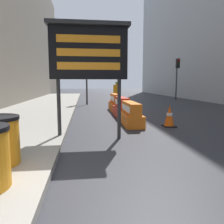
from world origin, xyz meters
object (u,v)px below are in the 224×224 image
object	(u,v)px
traffic_cone_far	(137,115)
traffic_light_near_curb	(86,63)
traffic_light_far_side	(177,70)
traffic_cone_mid	(129,101)
jersey_barrier_orange_far	(115,103)
message_board	(89,53)
pedestrian_worker	(117,92)
jersey_barrier_orange_near	(131,115)
traffic_cone_near	(169,116)
jersey_barrier_red_striped	(122,108)

from	to	relation	value
traffic_cone_far	traffic_light_near_curb	bearing A→B (deg)	103.37
traffic_light_far_side	traffic_cone_mid	bearing A→B (deg)	-139.36
jersey_barrier_orange_far	traffic_cone_mid	distance (m)	2.66
message_board	pedestrian_worker	size ratio (longest dim) A/B	1.86
jersey_barrier_orange_near	traffic_light_near_curb	bearing A→B (deg)	100.77
message_board	jersey_barrier_orange_far	size ratio (longest dim) A/B	1.62
jersey_barrier_orange_far	traffic_cone_near	world-z (taller)	jersey_barrier_orange_far
traffic_cone_near	traffic_light_near_curb	world-z (taller)	traffic_light_near_curb
message_board	traffic_light_far_side	xyz separation A→B (m)	(8.22, 13.14, 0.37)
traffic_light_near_curb	jersey_barrier_red_striped	bearing A→B (deg)	-75.75
jersey_barrier_red_striped	traffic_cone_near	bearing A→B (deg)	-63.11
jersey_barrier_orange_far	pedestrian_worker	xyz separation A→B (m)	(0.47, 2.42, 0.57)
jersey_barrier_red_striped	jersey_barrier_orange_far	xyz separation A→B (m)	(0.00, 2.28, 0.02)
traffic_light_far_side	message_board	bearing A→B (deg)	-122.03
pedestrian_worker	traffic_cone_mid	bearing A→B (deg)	166.10
traffic_cone_far	jersey_barrier_orange_near	bearing A→B (deg)	-139.35
traffic_cone_far	traffic_cone_mid	bearing A→B (deg)	81.10
traffic_light_far_side	jersey_barrier_orange_far	bearing A→B (deg)	-133.94
traffic_light_far_side	traffic_cone_far	bearing A→B (deg)	-120.09
jersey_barrier_orange_near	traffic_cone_near	bearing A→B (deg)	-22.06
jersey_barrier_orange_far	traffic_cone_far	bearing A→B (deg)	-85.49
jersey_barrier_orange_far	traffic_cone_near	size ratio (longest dim) A/B	2.46
traffic_cone_mid	traffic_cone_far	xyz separation A→B (m)	(-0.99, -6.34, -0.01)
jersey_barrier_orange_near	traffic_light_near_curb	distance (m)	8.59
traffic_light_near_curb	traffic_light_far_side	distance (m)	8.76
traffic_cone_near	traffic_light_near_curb	xyz separation A→B (m)	(-2.82, 8.57, 2.56)
jersey_barrier_orange_near	traffic_light_near_curb	world-z (taller)	traffic_light_near_curb
traffic_cone_near	traffic_cone_mid	size ratio (longest dim) A/B	1.09
traffic_cone_mid	traffic_light_near_curb	xyz separation A→B (m)	(-2.84, 1.44, 2.59)
jersey_barrier_orange_far	traffic_cone_mid	bearing A→B (deg)	60.51
traffic_cone_mid	traffic_light_near_curb	distance (m)	4.11
message_board	traffic_cone_near	xyz separation A→B (m)	(2.86, 1.43, -1.95)
traffic_cone_near	traffic_cone_far	distance (m)	1.25
message_board	traffic_cone_near	size ratio (longest dim) A/B	3.99
jersey_barrier_orange_far	traffic_light_near_curb	size ratio (longest dim) A/B	0.47
jersey_barrier_orange_near	pedestrian_worker	xyz separation A→B (m)	(0.47, 6.71, 0.62)
traffic_light_far_side	pedestrian_worker	distance (m)	7.82
message_board	traffic_cone_mid	size ratio (longest dim) A/B	4.36
jersey_barrier_orange_near	traffic_light_far_side	bearing A→B (deg)	59.30
traffic_cone_far	traffic_cone_near	bearing A→B (deg)	-39.30
jersey_barrier_red_striped	traffic_light_far_side	distance (m)	11.57
jersey_barrier_orange_near	pedestrian_worker	distance (m)	6.76
traffic_cone_mid	pedestrian_worker	distance (m)	1.06
message_board	jersey_barrier_red_striped	xyz separation A→B (m)	(1.58, 3.96, -1.94)
jersey_barrier_red_striped	traffic_light_near_curb	distance (m)	6.73
traffic_cone_near	traffic_light_far_side	world-z (taller)	traffic_light_far_side
message_board	traffic_light_far_side	distance (m)	15.51
traffic_cone_near	pedestrian_worker	bearing A→B (deg)	96.44
jersey_barrier_red_striped	traffic_cone_near	size ratio (longest dim) A/B	2.13
traffic_cone_mid	traffic_light_far_side	xyz separation A→B (m)	(5.34, 4.58, 2.36)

